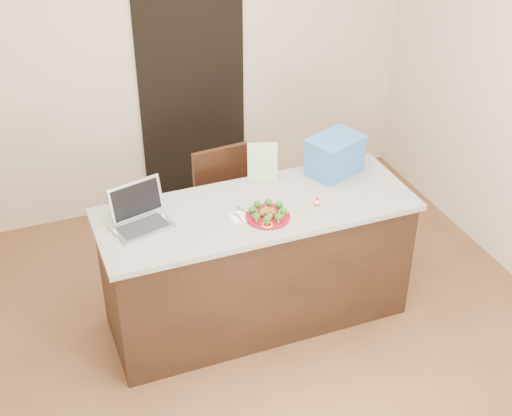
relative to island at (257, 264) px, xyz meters
name	(u,v)px	position (x,y,z in m)	size (l,w,h in m)	color
ground	(270,338)	(0.00, -0.25, -0.46)	(4.00, 4.00, 0.00)	brown
room_shell	(273,124)	(0.00, -0.25, 1.16)	(4.00, 4.00, 4.00)	white
doorway	(192,92)	(0.10, 1.73, 0.54)	(0.90, 0.02, 2.00)	black
island	(257,264)	(0.00, 0.00, 0.00)	(2.06, 0.76, 0.92)	black
plate	(268,216)	(0.02, -0.14, 0.47)	(0.28, 0.28, 0.02)	maroon
meatballs	(268,212)	(0.02, -0.14, 0.50)	(0.11, 0.11, 0.04)	brown
broccoli	(268,210)	(0.02, -0.14, 0.51)	(0.23, 0.23, 0.04)	#174913
pepper_rings	(268,215)	(0.02, -0.14, 0.48)	(0.24, 0.26, 0.01)	yellow
napkin	(242,216)	(-0.13, -0.08, 0.46)	(0.14, 0.14, 0.01)	white
fork	(238,216)	(-0.15, -0.07, 0.47)	(0.03, 0.13, 0.00)	silver
knife	(247,216)	(-0.10, -0.09, 0.47)	(0.06, 0.20, 0.01)	white
yogurt_bottle	(317,204)	(0.36, -0.14, 0.48)	(0.03, 0.03, 0.07)	silver
laptop	(139,214)	(-0.74, 0.09, 0.52)	(0.40, 0.36, 0.25)	silver
leaflet	(262,163)	(0.15, 0.29, 0.60)	(0.20, 0.00, 0.29)	white
blue_box	(335,155)	(0.66, 0.22, 0.59)	(0.44, 0.39, 0.27)	#3069AF
chair	(226,205)	(0.01, 0.64, 0.09)	(0.47, 0.47, 0.97)	#371C10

